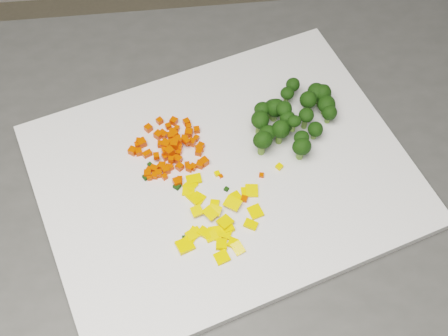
{
  "coord_description": "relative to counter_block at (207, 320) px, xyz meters",
  "views": [
    {
      "loc": [
        -0.37,
        0.13,
        1.63
      ],
      "look_at": [
        -0.33,
        0.58,
        0.92
      ],
      "focal_mm": 50.0,
      "sensor_mm": 36.0,
      "label": 1
    }
  ],
  "objects": [
    {
      "name": "broccoli_floret_12",
      "position": [
        0.12,
        0.1,
        0.48
      ],
      "size": [
        0.03,
        0.03,
        0.03
      ],
      "primitive_type": null,
      "color": "black",
      "rests_on": "broccoli_pile"
    },
    {
      "name": "carrot_cube_63",
      "position": [
        -0.06,
        0.13,
        0.47
      ],
      "size": [
        0.01,
        0.01,
        0.01
      ],
      "primitive_type": "cube",
      "rotation": [
        0.0,
        0.0,
        0.65
      ],
      "color": "red",
      "rests_on": "carrot_pile"
    },
    {
      "name": "carrot_cube_4",
      "position": [
        -0.06,
        0.04,
        0.47
      ],
      "size": [
        0.01,
        0.01,
        0.01
      ],
      "primitive_type": "cube",
      "rotation": [
        0.0,
        0.0,
        0.12
      ],
      "color": "red",
      "rests_on": "carrot_pile"
    },
    {
      "name": "pepper_chunk_14",
      "position": [
        -0.0,
        0.04,
        0.47
      ],
      "size": [
        0.02,
        0.02,
        0.01
      ],
      "primitive_type": "cube",
      "rotation": [
        -0.08,
        -0.04,
        0.12
      ],
      "color": "#FFBA0D",
      "rests_on": "pepper_pile"
    },
    {
      "name": "carrot_cube_40",
      "position": [
        -0.04,
        0.08,
        0.47
      ],
      "size": [
        0.01,
        0.01,
        0.01
      ],
      "primitive_type": "cube",
      "rotation": [
        0.0,
        0.0,
        1.83
      ],
      "color": "red",
      "rests_on": "carrot_pile"
    },
    {
      "name": "carrot_cube_49",
      "position": [
        -0.08,
        0.1,
        0.47
      ],
      "size": [
        0.01,
        0.01,
        0.01
      ],
      "primitive_type": "cube",
      "rotation": [
        0.0,
        0.0,
        1.82
      ],
      "color": "red",
      "rests_on": "carrot_pile"
    },
    {
      "name": "pepper_chunk_26",
      "position": [
        0.04,
        -0.04,
        0.47
      ],
      "size": [
        0.02,
        0.02,
        0.01
      ],
      "primitive_type": "cube",
      "rotation": [
        -0.13,
        -0.03,
        0.3
      ],
      "color": "#FFBA0D",
      "rests_on": "pepper_pile"
    },
    {
      "name": "carrot_cube_22",
      "position": [
        -0.04,
        0.05,
        0.47
      ],
      "size": [
        0.01,
        0.01,
        0.01
      ],
      "primitive_type": "cube",
      "rotation": [
        0.0,
        0.0,
        1.88
      ],
      "color": "red",
      "rests_on": "carrot_pile"
    },
    {
      "name": "carrot_cube_46",
      "position": [
        0.01,
        0.12,
        0.47
      ],
      "size": [
        0.01,
        0.01,
        0.01
      ],
      "primitive_type": "cube",
      "rotation": [
        0.0,
        0.0,
        1.64
      ],
      "color": "red",
      "rests_on": "carrot_pile"
    },
    {
      "name": "pepper_chunk_20",
      "position": [
        -0.01,
        0.03,
        0.47
      ],
      "size": [
        0.02,
        0.02,
        0.01
      ],
      "primitive_type": "cube",
      "rotation": [
        0.06,
        0.08,
        0.8
      ],
      "color": "#FFBA0D",
      "rests_on": "pepper_pile"
    },
    {
      "name": "carrot_cube_20",
      "position": [
        -0.07,
        0.08,
        0.47
      ],
      "size": [
        0.01,
        0.01,
        0.01
      ],
      "primitive_type": "cube",
      "rotation": [
        0.0,
        0.0,
        2.16
      ],
      "color": "red",
      "rests_on": "carrot_pile"
    },
    {
      "name": "stray_bit_10",
      "position": [
        -0.02,
        -0.05,
        0.46
      ],
      "size": [
        0.0,
        0.0,
        0.0
      ],
      "primitive_type": "cube",
      "rotation": [
        0.0,
        0.0,
        0.01
      ],
      "color": "black",
      "rests_on": "cutting_board"
    },
    {
      "name": "carrot_cube_12",
      "position": [
        -0.05,
        0.1,
        0.47
      ],
      "size": [
        0.01,
        0.01,
        0.01
      ],
      "primitive_type": "cube",
      "rotation": [
        0.0,
        0.0,
        1.51
      ],
      "color": "red",
      "rests_on": "carrot_pile"
    },
    {
      "name": "carrot_cube_58",
      "position": [
        -0.03,
        0.12,
        0.47
      ],
      "size": [
        0.01,
        0.01,
        0.01
      ],
      "primitive_type": "cube",
      "rotation": [
        0.0,
        0.0,
        0.1
      ],
      "color": "red",
      "rests_on": "carrot_pile"
    },
    {
      "name": "carrot_cube_16",
      "position": [
        -0.03,
        0.06,
        0.47
      ],
      "size": [
        0.01,
        0.01,
        0.01
      ],
      "primitive_type": "cube",
      "rotation": [
        0.0,
        0.0,
        1.98
      ],
      "color": "red",
      "rests_on": "carrot_pile"
    },
    {
      "name": "carrot_cube_8",
      "position": [
        -0.01,
        0.06,
        0.47
      ],
      "size": [
        0.01,
        0.01,
        0.01
      ],
      "primitive_type": "cube",
      "rotation": [
        0.0,
        0.0,
        0.09
      ],
      "color": "red",
      "rests_on": "carrot_pile"
    },
    {
      "name": "broccoli_floret_23",
      "position": [
        0.13,
        0.1,
        0.48
      ],
      "size": [
        0.03,
        0.03,
        0.03
      ],
      "primitive_type": null,
      "color": "black",
      "rests_on": "broccoli_pile"
    },
    {
      "name": "carrot_cube_17",
      "position": [
        -0.06,
        0.08,
        0.47
      ],
      "size": [
        0.01,
        0.01,
        0.01
      ],
      "primitive_type": "cube",
      "rotation": [
        0.0,
        0.0,
        0.45
      ],
      "color": "red",
      "rests_on": "carrot_pile"
    },
    {
      "name": "carrot_cube_56",
      "position": [
        -0.02,
        0.09,
        0.47
      ],
      "size": [
        0.01,
        0.01,
        0.01
      ],
      "primitive_type": "cube",
      "rotation": [
        0.0,
        0.0,
        2.88
      ],
      "color": "red",
      "rests_on": "carrot_pile"
    },
    {
      "name": "pepper_chunk_10",
      "position": [
        0.02,
        -0.02,
        0.47
      ],
      "size": [
        0.02,
        0.02,
        0.01
      ],
      "primitive_type": "cube",
      "rotation": [
        0.08,
        -0.15,
        1.16
      ],
      "color": "#FFBA0D",
      "rests_on": "pepper_pile"
    },
    {
      "name": "carrot_cube_13",
      "position": [
        -0.05,
        0.06,
        0.47
      ],
      "size": [
        0.01,
        0.01,
        0.01
      ],
      "primitive_type": "cube",
      "rotation": [
        0.0,
        0.0,
        1.45
      ],
      "color": "red",
      "rests_on": "carrot_pile"
    },
    {
      "name": "carrot_cube_0",
      "position": [
        -0.01,
        0.1,
        0.48
      ],
      "size": [
        0.01,
        0.01,
        0.01
      ],
      "primitive_type": "cube",
      "rotation": [
        0.0,
        0.0,
        1.32
      ],
      "color": "red",
      "rests_on": "carrot_pile"
    },
    {
      "name": "carrot_cube_2",
      "position": [
        -0.06,
        0.05,
        0.47
      ],
      "size": [
        0.01,
        0.01,
        0.01
      ],
      "primitive_type": "cube",
      "rotation": [
        0.0,
        0.0,
        1.01
      ],
      "color": "red",
      "rests_on": "carrot_pile"
    },
    {
      "name": "carrot_cube_42",
      "position": [
        -0.03,
        0.08,
        0.47
      ],
      "size": [
        0.01,
        0.01,
        0.01
      ],
      "primitive_type": "cube",
      "rotation": [
        0.0,
        0.0,
        0.56
      ],
      "color": "red",
      "rests_on": "carrot_pile"
    },
    {
      "name": "pepper_chunk_28",
      "position": [
        0.07,
        0.01,
        0.46
      ],
      "size": [
        0.02,
        0.01,
        0.0
      ],
      "primitive_type": "cube",
      "rotation": [
        0.04,
        -0.03,
        1.57
      ],
      "color": "#FFBA0D",
      "rests_on": "pepper_pile"
    },
    {
      "name": "pepper_chunk_15",
      "position": [
        0.02,
        -0.07,
        0.47
      ],
      "size": [
        0.02,
        0.02,
        0.01
      ],
      "primitive_type": "cube",
      "rotation": [
        0.03,
        0.13,
        1.45
      ],
      "color": "#FFBA0D",
      "rests_on": "pepper_pile"
    },
    {
      "name": "carrot_cube_45",
      "position": [
        -0.04,
        0.1,
        0.47
      ],
      "size": [
        0.01,
        0.01,
        0.01
      ],
      "primitive_type": "cube",
      "rotation": [
        0.0,
        0.0,
        2.91
      ],
      "color": "red",
      "rests_on": "carrot_pile"
    },
    {
      "name": "carrot_cube_35",
      "position": [
        -0.07,
        0.1,
        0.47
      ],
      "size": [
        0.01,
        0.01,
        0.01
      ],
      "primitive_type": "cube",
      "rotation": [
        0.0,
        0.0,
        2.0
      ],
      "color": "red",
      "rests_on": "carrot_pile"
    },
    {
      "name": "pepper_chunk_22",
      "position": [
        0.07,
        -0.02,
        0.47
      ],
      "size": [
        0.02,
        0.02,
        0.01
      ],
      "primitive_type": "cube",
      "rotation": [
        -0.05,
        0.02,
        1.89
      ],
      "color": "#FFBA0D",
      "rests_on": "pepper_pile"
    },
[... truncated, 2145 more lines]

